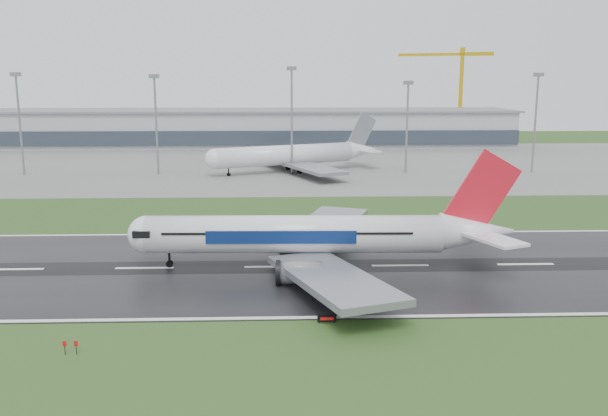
{
  "coord_description": "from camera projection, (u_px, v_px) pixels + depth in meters",
  "views": [
    {
      "loc": [
        21.55,
        -95.86,
        28.95
      ],
      "look_at": [
        25.24,
        12.0,
        7.0
      ],
      "focal_mm": 37.64,
      "sensor_mm": 36.0,
      "label": 1
    }
  ],
  "objects": [
    {
      "name": "tower_crane",
      "position": [
        461.0,
        95.0,
        294.01
      ],
      "size": [
        41.17,
        18.39,
        42.97
      ],
      "primitive_type": null,
      "rotation": [
        0.0,
        0.0,
        -0.38
      ],
      "color": "#BD9306",
      "rests_on": "ground"
    },
    {
      "name": "parked_airliner",
      "position": [
        292.0,
        144.0,
        199.53
      ],
      "size": [
        76.78,
        74.63,
        17.48
      ],
      "primitive_type": null,
      "rotation": [
        0.0,
        0.0,
        0.41
      ],
      "color": "white",
      "rests_on": "apron"
    },
    {
      "name": "floodmast_4",
      "position": [
        407.0,
        129.0,
        196.17
      ],
      "size": [
        0.64,
        0.64,
        27.19
      ],
      "primitive_type": "cylinder",
      "color": "gray",
      "rests_on": "ground"
    },
    {
      "name": "ground",
      "position": [
        145.0,
        269.0,
        98.93
      ],
      "size": [
        520.0,
        520.0,
        0.0
      ],
      "primitive_type": "plane",
      "color": "#26471A",
      "rests_on": "ground"
    },
    {
      "name": "floodmast_1",
      "position": [
        20.0,
        126.0,
        191.98
      ],
      "size": [
        0.64,
        0.64,
        29.64
      ],
      "primitive_type": "cylinder",
      "color": "gray",
      "rests_on": "ground"
    },
    {
      "name": "floodmast_5",
      "position": [
        535.0,
        125.0,
        197.27
      ],
      "size": [
        0.64,
        0.64,
        29.57
      ],
      "primitive_type": "cylinder",
      "color": "gray",
      "rests_on": "ground"
    },
    {
      "name": "floodmast_2",
      "position": [
        156.0,
        127.0,
        193.41
      ],
      "size": [
        0.64,
        0.64,
        29.09
      ],
      "primitive_type": "cylinder",
      "color": "gray",
      "rests_on": "ground"
    },
    {
      "name": "runway_sign",
      "position": [
        327.0,
        319.0,
        76.75
      ],
      "size": [
        2.31,
        0.67,
        1.04
      ],
      "primitive_type": null,
      "rotation": [
        0.0,
        0.0,
        -0.18
      ],
      "color": "black",
      "rests_on": "ground"
    },
    {
      "name": "main_airliner",
      "position": [
        321.0,
        211.0,
        97.94
      ],
      "size": [
        61.09,
        58.32,
        17.62
      ],
      "primitive_type": null,
      "rotation": [
        0.0,
        0.0,
        -0.02
      ],
      "color": "white",
      "rests_on": "runway"
    },
    {
      "name": "runway",
      "position": [
        145.0,
        268.0,
        98.92
      ],
      "size": [
        400.0,
        45.0,
        0.1
      ],
      "primitive_type": "cube",
      "color": "black",
      "rests_on": "ground"
    },
    {
      "name": "terminal",
      "position": [
        233.0,
        129.0,
        278.62
      ],
      "size": [
        240.0,
        36.0,
        15.0
      ],
      "primitive_type": "cube",
      "color": "#999CA4",
      "rests_on": "ground"
    },
    {
      "name": "floodmast_3",
      "position": [
        292.0,
        123.0,
        194.56
      ],
      "size": [
        0.64,
        0.64,
        31.4
      ],
      "primitive_type": "cylinder",
      "color": "gray",
      "rests_on": "ground"
    },
    {
      "name": "apron",
      "position": [
        220.0,
        163.0,
        221.34
      ],
      "size": [
        400.0,
        130.0,
        0.08
      ],
      "primitive_type": "cube",
      "color": "slate",
      "rests_on": "ground"
    }
  ]
}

